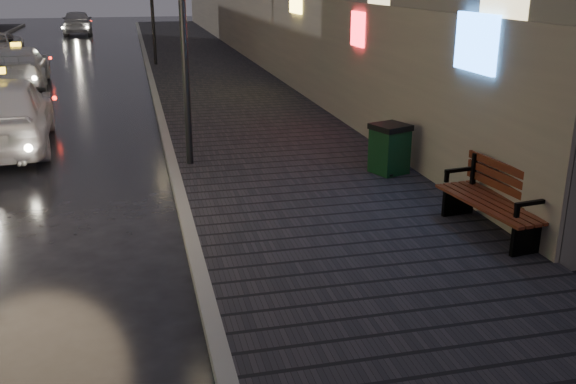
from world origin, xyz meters
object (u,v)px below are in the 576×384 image
trash_bin (389,148)px  car_far (77,22)px  taxi_near (3,112)px  taxi_mid (19,66)px  bench (497,200)px

trash_bin → car_far: bearing=83.4°
taxi_near → trash_bin: bearing=146.9°
taxi_mid → car_far: bearing=-95.2°
bench → taxi_mid: (-9.06, 16.95, 0.05)m
taxi_near → car_far: taxi_near is taller
taxi_mid → trash_bin: bearing=118.6°
trash_bin → taxi_near: taxi_near is taller
bench → taxi_mid: 19.22m
bench → car_far: car_far is taller
bench → trash_bin: 3.27m
bench → trash_bin: (-0.37, 3.24, -0.02)m
taxi_mid → car_far: (0.55, 22.43, 0.10)m
trash_bin → taxi_near: size_ratio=0.19×
bench → taxi_mid: size_ratio=0.42×
trash_bin → car_far: size_ratio=0.20×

